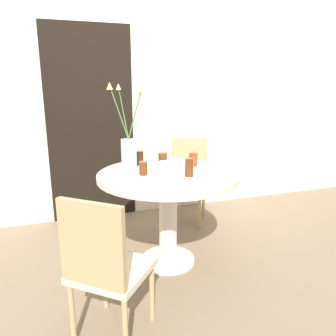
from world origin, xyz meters
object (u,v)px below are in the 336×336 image
at_px(birthday_cake, 169,168).
at_px(drink_glass_3, 140,158).
at_px(drink_glass_0, 189,167).
at_px(side_plate, 128,183).
at_px(drink_glass_1, 193,159).
at_px(chair_right_flank, 188,175).
at_px(drink_glass_2, 143,168).
at_px(chair_near_front, 104,264).
at_px(flower_vase, 129,147).
at_px(drink_glass_4, 163,160).

relative_size(birthday_cake, drink_glass_3, 1.77).
xyz_separation_m(drink_glass_0, drink_glass_3, (-0.26, 0.48, -0.01)).
bearing_deg(side_plate, drink_glass_1, 27.91).
relative_size(chair_right_flank, side_plate, 5.24).
distance_m(side_plate, drink_glass_2, 0.26).
height_order(drink_glass_1, drink_glass_2, drink_glass_1).
height_order(chair_right_flank, side_plate, chair_right_flank).
bearing_deg(drink_glass_2, drink_glass_1, 16.50).
bearing_deg(drink_glass_0, birthday_cake, 126.40).
distance_m(chair_near_front, drink_glass_1, 1.29).
bearing_deg(birthday_cake, drink_glass_2, 178.74).
xyz_separation_m(side_plate, drink_glass_3, (0.22, 0.53, 0.05)).
xyz_separation_m(chair_right_flank, drink_glass_1, (-0.22, -0.66, 0.34)).
relative_size(chair_right_flank, drink_glass_1, 7.63).
bearing_deg(side_plate, drink_glass_0, 5.65).
distance_m(birthday_cake, flower_vase, 0.36).
distance_m(drink_glass_0, drink_glass_2, 0.35).
relative_size(flower_vase, drink_glass_0, 4.98).
relative_size(drink_glass_3, drink_glass_4, 0.92).
relative_size(drink_glass_0, drink_glass_3, 1.16).
xyz_separation_m(side_plate, drink_glass_1, (0.64, 0.34, 0.05)).
bearing_deg(drink_glass_0, flower_vase, 141.71).
bearing_deg(drink_glass_1, drink_glass_3, 155.29).
relative_size(chair_right_flank, drink_glass_2, 8.51).
xyz_separation_m(flower_vase, drink_glass_4, (0.28, -0.00, -0.13)).
xyz_separation_m(birthday_cake, flower_vase, (-0.28, 0.16, 0.16)).
distance_m(side_plate, drink_glass_3, 0.58).
height_order(drink_glass_2, drink_glass_4, drink_glass_4).
bearing_deg(drink_glass_3, birthday_cake, -65.05).
bearing_deg(flower_vase, drink_glass_0, -38.29).
bearing_deg(drink_glass_0, chair_right_flank, 68.44).
xyz_separation_m(chair_near_front, drink_glass_4, (0.62, 0.89, 0.34)).
relative_size(chair_right_flank, flower_vase, 1.28).
height_order(chair_near_front, flower_vase, flower_vase).
bearing_deg(drink_glass_4, flower_vase, 179.66).
height_order(drink_glass_1, drink_glass_3, drink_glass_3).
height_order(chair_right_flank, drink_glass_2, chair_right_flank).
distance_m(drink_glass_2, drink_glass_3, 0.34).
height_order(drink_glass_1, drink_glass_4, drink_glass_4).
height_order(flower_vase, drink_glass_4, flower_vase).
relative_size(chair_near_front, drink_glass_1, 7.63).
bearing_deg(drink_glass_2, drink_glass_4, 37.12).
bearing_deg(birthday_cake, drink_glass_1, 28.91).
relative_size(birthday_cake, flower_vase, 0.31).
distance_m(birthday_cake, drink_glass_3, 0.37).
distance_m(chair_near_front, drink_glass_3, 1.21).
height_order(birthday_cake, drink_glass_4, drink_glass_4).
bearing_deg(flower_vase, side_plate, -104.47).
distance_m(side_plate, drink_glass_4, 0.52).
xyz_separation_m(chair_right_flank, chair_near_front, (-1.11, -1.53, 0.00)).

